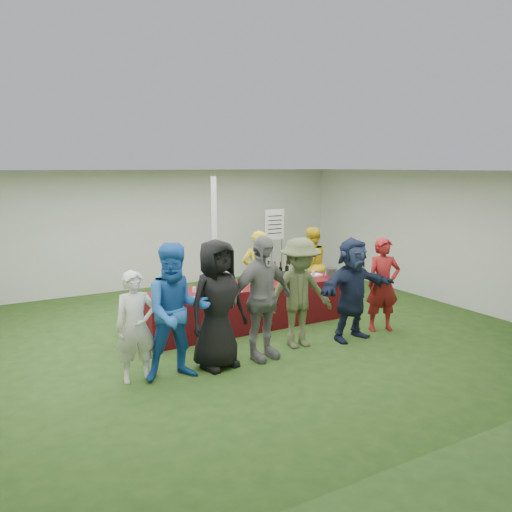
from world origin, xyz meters
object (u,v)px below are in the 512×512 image
serving_table (246,307)px  staff_pourer (258,274)px  dump_bucket (331,273)px  staff_back (311,265)px  customer_1 (177,312)px  customer_2 (217,304)px  customer_0 (136,327)px  customer_3 (262,298)px  customer_4 (300,293)px  customer_6 (383,285)px  customer_5 (352,289)px  wine_list_sign (275,230)px

serving_table → staff_pourer: bearing=42.4°
dump_bucket → staff_back: 1.13m
customer_1 → customer_2: (0.62, 0.10, -0.00)m
customer_0 → customer_3: customer_3 is taller
dump_bucket → customer_3: size_ratio=0.12×
serving_table → customer_2: 1.84m
staff_pourer → customer_3: customer_3 is taller
staff_back → customer_4: 2.69m
customer_2 → staff_back: bearing=23.6°
customer_2 → customer_1: bearing=177.5°
customer_3 → customer_1: bearing=172.6°
customer_3 → dump_bucket: bearing=18.4°
serving_table → customer_4: 1.34m
customer_2 → customer_6: customer_2 is taller
serving_table → customer_5: bearing=-48.3°
staff_back → customer_0: size_ratio=1.06×
staff_back → customer_4: size_ratio=0.91×
wine_list_sign → customer_0: size_ratio=1.23×
serving_table → wine_list_sign: bearing=49.6°
serving_table → staff_pourer: 0.81m
serving_table → staff_back: (1.98, 0.87, 0.40)m
wine_list_sign → serving_table: bearing=-130.4°
staff_back → customer_6: customer_6 is taller
serving_table → customer_0: (-2.28, -1.23, 0.36)m
wine_list_sign → customer_1: (-3.83, -3.83, -0.41)m
wine_list_sign → staff_pourer: (-1.55, -1.95, -0.50)m
staff_back → customer_4: bearing=46.1°
staff_back → customer_6: bearing=84.5°
serving_table → staff_back: staff_back is taller
customer_1 → customer_3: 1.30m
customer_3 → customer_2: bearing=166.7°
customer_1 → customer_2: 0.63m
wine_list_sign → customer_2: (-3.21, -3.73, -0.41)m
customer_3 → customer_5: (1.69, 0.01, -0.07)m
customer_4 → staff_back: bearing=54.8°
serving_table → dump_bucket: size_ratio=15.99×
staff_back → serving_table: bearing=18.9°
customer_5 → customer_4: bearing=166.8°
customer_1 → customer_2: bearing=16.9°
wine_list_sign → customer_4: wine_list_sign is taller
customer_2 → customer_6: size_ratio=1.13×
serving_table → customer_6: 2.37m
serving_table → customer_3: (-0.48, -1.37, 0.53)m
staff_pourer → staff_back: 1.53m
customer_6 → serving_table: bearing=166.7°
customer_1 → customer_3: bearing=10.5°
staff_back → customer_3: size_ratio=0.85×
staff_pourer → customer_1: 2.96m
serving_table → staff_back: size_ratio=2.32×
wine_list_sign → staff_back: bearing=-92.5°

